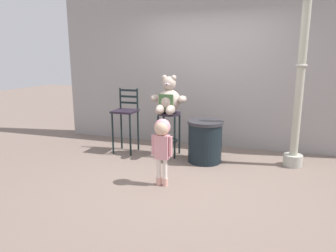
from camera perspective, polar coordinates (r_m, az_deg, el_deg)
name	(u,v)px	position (r m, az deg, el deg)	size (l,w,h in m)	color
ground_plane	(187,175)	(4.51, 3.63, -9.01)	(24.00, 24.00, 0.00)	#77655A
building_wall	(213,57)	(5.92, 8.25, 12.58)	(6.01, 0.30, 3.34)	gray
bar_stool_with_teddy	(169,125)	(5.22, 0.19, 0.20)	(0.39, 0.39, 0.75)	black
teddy_bear	(168,99)	(5.12, 0.08, 4.96)	(0.61, 0.55, 0.62)	#B29F91
child_walking	(162,138)	(3.95, -1.11, -2.19)	(0.28, 0.23, 0.89)	#DFA294
trash_bin	(205,141)	(4.98, 6.87, -2.83)	(0.57, 0.57, 0.68)	black
lamppost	(298,100)	(5.00, 23.01, 4.51)	(0.29, 0.29, 2.66)	#ADADA0
bar_chair_empty	(126,115)	(5.46, -7.83, 1.99)	(0.39, 0.39, 1.13)	black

